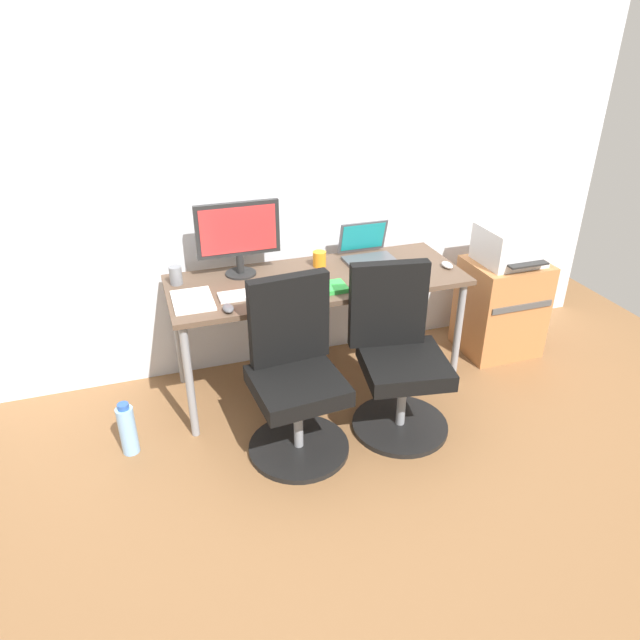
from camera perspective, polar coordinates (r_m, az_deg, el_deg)
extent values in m
plane|color=brown|center=(3.72, -0.25, -6.07)|extent=(5.28, 5.28, 0.00)
cube|color=silver|center=(3.56, -2.43, 15.26)|extent=(4.40, 0.04, 2.60)
cube|color=brown|center=(3.37, -0.27, 3.96)|extent=(1.72, 0.66, 0.03)
cylinder|color=gray|center=(3.17, -12.71, -6.00)|extent=(0.04, 0.04, 0.69)
cylinder|color=gray|center=(3.63, 13.37, -1.43)|extent=(0.04, 0.04, 0.69)
cylinder|color=gray|center=(3.65, -13.80, -1.31)|extent=(0.04, 0.04, 0.69)
cylinder|color=gray|center=(4.05, 9.41, 2.23)|extent=(0.04, 0.04, 0.69)
cylinder|color=black|center=(3.20, -2.09, -12.38)|extent=(0.54, 0.54, 0.03)
cylinder|color=gray|center=(3.08, -2.15, -9.76)|extent=(0.05, 0.05, 0.34)
cube|color=black|center=(2.95, -2.22, -6.46)|extent=(0.47, 0.47, 0.09)
cube|color=black|center=(2.96, -3.06, 0.08)|extent=(0.42, 0.10, 0.48)
cylinder|color=black|center=(3.37, 7.84, -10.19)|extent=(0.54, 0.54, 0.03)
cylinder|color=gray|center=(3.26, 8.05, -7.63)|extent=(0.05, 0.05, 0.34)
cube|color=black|center=(3.14, 8.31, -4.44)|extent=(0.51, 0.51, 0.09)
cube|color=black|center=(3.13, 6.71, 1.56)|extent=(0.43, 0.14, 0.48)
cube|color=#B77542|center=(4.10, 17.32, 1.27)|extent=(0.49, 0.42, 0.65)
cube|color=#4C4C4C|center=(3.91, 19.27, 1.18)|extent=(0.44, 0.01, 0.04)
cube|color=silver|center=(3.93, 18.24, 7.06)|extent=(0.38, 0.34, 0.24)
cube|color=#262626|center=(3.81, 19.81, 5.14)|extent=(0.27, 0.06, 0.01)
cylinder|color=#8CBFF2|center=(3.26, -18.38, -10.26)|extent=(0.09, 0.09, 0.28)
cylinder|color=#2D59B2|center=(3.17, -18.80, -8.05)|extent=(0.06, 0.06, 0.03)
cylinder|color=#262626|center=(3.44, -7.79, 4.57)|extent=(0.18, 0.18, 0.01)
cylinder|color=#262626|center=(3.42, -7.86, 5.51)|extent=(0.04, 0.04, 0.11)
cube|color=#262626|center=(3.34, -8.09, 8.84)|extent=(0.48, 0.03, 0.31)
cube|color=red|center=(3.33, -8.03, 8.75)|extent=(0.43, 0.00, 0.26)
cube|color=#4C4C51|center=(3.59, 5.00, 5.80)|extent=(0.31, 0.22, 0.02)
cube|color=#4C4C51|center=(3.67, 4.23, 8.17)|extent=(0.31, 0.06, 0.21)
cube|color=teal|center=(3.66, 4.26, 8.17)|extent=(0.28, 0.05, 0.17)
cube|color=silver|center=(3.17, -6.89, 2.56)|extent=(0.34, 0.12, 0.02)
cube|color=silver|center=(3.39, 6.53, 4.35)|extent=(0.34, 0.12, 0.02)
ellipsoid|color=#515156|center=(3.01, -9.02, 1.15)|extent=(0.06, 0.10, 0.03)
ellipsoid|color=silver|center=(3.58, 12.39, 5.30)|extent=(0.06, 0.10, 0.03)
cylinder|color=orange|center=(3.51, -0.05, 6.03)|extent=(0.08, 0.08, 0.09)
cylinder|color=slate|center=(3.36, -14.00, 4.27)|extent=(0.07, 0.07, 0.10)
cube|color=green|center=(3.21, 0.82, 3.19)|extent=(0.21, 0.15, 0.03)
cube|color=white|center=(3.15, -12.41, 1.89)|extent=(0.21, 0.30, 0.01)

